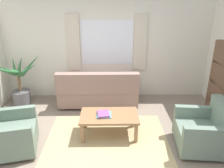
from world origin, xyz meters
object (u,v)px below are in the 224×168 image
Objects in this scene: coffee_table at (109,117)px; potted_plant at (19,85)px; armchair_right at (205,131)px; couch at (98,91)px; book_stack_on_table at (104,114)px; armchair_left at (7,133)px.

potted_plant reaches higher than coffee_table.
coffee_table is at bearing -99.19° from armchair_right.
armchair_right is 0.75× the size of potted_plant.
couch reaches higher than armchair_right.
book_stack_on_table is at bearing -33.73° from potted_plant.
book_stack_on_table is 0.24× the size of potted_plant.
book_stack_on_table reaches higher than coffee_table.
book_stack_on_table is at bearing -97.97° from armchair_right.
couch is at bearing 97.00° from book_stack_on_table.
coffee_table is at bearing 7.03° from book_stack_on_table.
coffee_table is at bearing -88.61° from armchair_left.
armchair_right is 1.72m from coffee_table.
couch is 2.58m from armchair_right.
armchair_left is at bearing 49.05° from couch.
potted_plant is at bearing -3.12° from couch.
potted_plant is (-2.20, 1.39, 0.11)m from coffee_table.
potted_plant is at bearing 147.77° from coffee_table.
coffee_table is at bearing 101.57° from couch.
book_stack_on_table is (-0.10, -0.01, 0.08)m from coffee_table.
armchair_left reaches higher than coffee_table.
armchair_right is at bearing -25.24° from potted_plant.
couch is 1.31m from book_stack_on_table.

